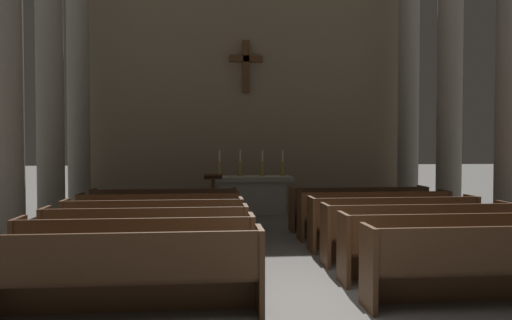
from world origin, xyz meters
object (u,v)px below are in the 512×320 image
(pew_left_row_2, at_px, (137,253))
(pew_left_row_4, at_px, (154,227))
(pew_right_row_5, at_px, (374,215))
(column_left_third, at_px, (50,74))
(column_right_second, at_px, (512,62))
(candlestick_inner_right, at_px, (262,168))
(column_left_second, at_px, (5,53))
(column_right_third, at_px, (450,79))
(candlestick_outer_right, at_px, (283,168))
(pew_left_row_3, at_px, (147,238))
(column_left_fourth, at_px, (78,87))
(pew_left_row_6, at_px, (165,211))
(pew_left_row_1, at_px, (124,274))
(pew_right_row_2, at_px, (449,247))
(candlestick_inner_left, at_px, (240,168))
(lectern, at_px, (213,198))
(pew_right_row_6, at_px, (358,208))
(pew_right_row_1, at_px, (492,265))
(candlestick_outer_left, at_px, (220,168))
(altar, at_px, (251,194))
(pew_left_row_5, at_px, (160,218))
(pew_right_row_4, at_px, (393,223))
(pew_right_row_3, at_px, (418,233))

(pew_left_row_2, distance_m, pew_left_row_4, 2.01)
(pew_right_row_5, relative_size, column_left_third, 0.42)
(column_right_second, relative_size, candlestick_inner_right, 10.06)
(column_left_second, xyz_separation_m, column_right_second, (9.37, 0.00, 0.00))
(column_right_third, xyz_separation_m, candlestick_outer_right, (-3.84, 1.66, -2.21))
(pew_left_row_3, height_order, column_left_fourth, column_left_fourth)
(pew_left_row_2, xyz_separation_m, pew_left_row_6, (0.00, 4.03, 0.00))
(pew_left_row_1, distance_m, pew_right_row_2, 4.24)
(column_left_third, bearing_deg, pew_left_row_2, -63.24)
(pew_left_row_4, bearing_deg, candlestick_inner_left, 70.07)
(pew_left_row_3, height_order, candlestick_outer_right, candlestick_outer_right)
(column_right_third, distance_m, lectern, 6.43)
(candlestick_inner_left, bearing_deg, column_right_second, -39.65)
(column_right_second, bearing_deg, column_right_third, 90.00)
(pew_left_row_6, bearing_deg, pew_right_row_6, 0.00)
(column_left_fourth, bearing_deg, pew_right_row_1, -52.15)
(candlestick_outer_left, bearing_deg, candlestick_inner_right, 0.00)
(pew_right_row_6, height_order, altar, altar)
(pew_right_row_5, distance_m, column_left_fourth, 8.72)
(pew_left_row_5, bearing_deg, candlestick_inner_right, 58.48)
(pew_right_row_6, distance_m, lectern, 3.51)
(pew_left_row_5, height_order, column_left_third, column_left_third)
(pew_right_row_2, relative_size, candlestick_outer_right, 4.22)
(pew_right_row_4, bearing_deg, column_right_third, 50.57)
(column_left_third, bearing_deg, pew_left_row_3, -57.99)
(pew_left_row_4, bearing_deg, candlestick_outer_right, 59.06)
(pew_right_row_2, xyz_separation_m, column_left_second, (-6.75, 2.74, 2.97))
(pew_left_row_6, relative_size, candlestick_inner_right, 4.22)
(pew_right_row_1, distance_m, candlestick_outer_right, 8.00)
(pew_right_row_1, relative_size, column_right_third, 0.42)
(pew_left_row_3, xyz_separation_m, pew_right_row_4, (4.12, 1.01, 0.00))
(pew_right_row_4, relative_size, column_left_third, 0.42)
(candlestick_inner_left, bearing_deg, pew_right_row_5, -58.48)
(pew_right_row_1, height_order, candlestick_outer_right, candlestick_outer_right)
(pew_left_row_2, xyz_separation_m, pew_right_row_3, (4.12, 1.01, 0.00))
(pew_right_row_3, bearing_deg, column_right_second, 33.39)
(pew_left_row_6, relative_size, lectern, 2.57)
(candlestick_outer_right, bearing_deg, pew_right_row_6, -66.94)
(pew_left_row_5, relative_size, pew_right_row_4, 1.00)
(candlestick_inner_left, bearing_deg, candlestick_inner_right, 0.00)
(pew_right_row_4, distance_m, pew_right_row_5, 1.01)
(pew_right_row_5, height_order, candlestick_outer_left, candlestick_outer_left)
(pew_left_row_6, bearing_deg, pew_left_row_1, -90.00)
(pew_right_row_5, relative_size, altar, 1.35)
(column_right_third, bearing_deg, pew_right_row_3, -122.01)
(pew_left_row_2, xyz_separation_m, column_left_second, (-2.63, 2.74, 2.97))
(pew_left_row_3, relative_size, column_left_third, 0.42)
(pew_right_row_5, height_order, candlestick_outer_right, candlestick_outer_right)
(column_left_fourth, distance_m, candlestick_outer_left, 4.50)
(pew_left_row_6, relative_size, column_right_second, 0.42)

